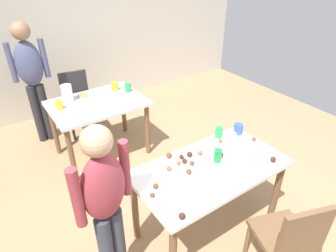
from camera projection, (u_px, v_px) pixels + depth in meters
ground_plane at (204, 226)px, 2.85m from camera, size 6.40×6.40×0.00m
wall_back at (72, 28)px, 4.44m from camera, size 6.40×0.10×2.60m
dining_table_near at (210, 176)px, 2.51m from camera, size 1.31×0.70×0.75m
dining_table_far at (98, 110)px, 3.55m from camera, size 1.10×0.78×0.75m
chair_near_table at (290, 237)px, 2.15m from camera, size 0.51×0.51×0.87m
chair_far_table at (77, 99)px, 4.15m from camera, size 0.44×0.44×0.87m
person_girl_near at (105, 201)px, 1.95m from camera, size 0.45×0.27×1.46m
person_adult_far at (31, 74)px, 3.67m from camera, size 0.45×0.23×1.62m
mixing_bowl at (206, 173)px, 2.32m from camera, size 0.19×0.19×0.08m
soda_can at (218, 156)px, 2.49m from camera, size 0.07×0.07×0.12m
fork_near at (174, 205)px, 2.08m from camera, size 0.17×0.02×0.01m
cup_near_0 at (231, 137)px, 2.75m from camera, size 0.08×0.08×0.09m
cup_near_1 at (219, 132)px, 2.81m from camera, size 0.07×0.07×0.11m
cup_near_2 at (238, 129)px, 2.87m from camera, size 0.09×0.09×0.11m
cake_ball_0 at (169, 155)px, 2.55m from camera, size 0.05×0.05×0.05m
cake_ball_1 at (192, 163)px, 2.46m from camera, size 0.04×0.04×0.04m
cake_ball_2 at (156, 186)px, 2.22m from camera, size 0.04×0.04×0.04m
cake_ball_3 at (181, 157)px, 2.54m from camera, size 0.04×0.04×0.04m
cake_ball_4 at (152, 195)px, 2.14m from camera, size 0.04×0.04×0.04m
cake_ball_5 at (190, 154)px, 2.56m from camera, size 0.05×0.05×0.05m
cake_ball_6 at (189, 172)px, 2.36m from camera, size 0.05×0.05×0.05m
cake_ball_7 at (182, 216)px, 1.97m from camera, size 0.05×0.05×0.05m
cake_ball_8 at (220, 141)px, 2.75m from camera, size 0.04×0.04×0.04m
cake_ball_9 at (179, 163)px, 2.47m from camera, size 0.04×0.04×0.04m
cake_ball_10 at (273, 159)px, 2.50m from camera, size 0.05×0.05×0.05m
cake_ball_11 at (254, 139)px, 2.78m from camera, size 0.04×0.04×0.04m
cake_ball_12 at (200, 153)px, 2.58m from camera, size 0.04×0.04×0.04m
cake_ball_13 at (169, 168)px, 2.40m from camera, size 0.04×0.04×0.04m
cake_ball_14 at (221, 154)px, 2.57m from camera, size 0.04×0.04×0.04m
cake_ball_15 at (185, 161)px, 2.48m from camera, size 0.04×0.04×0.04m
pitcher_far at (67, 93)px, 3.46m from camera, size 0.13×0.13×0.21m
cup_far_0 at (128, 88)px, 3.72m from camera, size 0.08×0.08×0.11m
cup_far_1 at (115, 86)px, 3.77m from camera, size 0.09×0.09×0.10m
cup_far_2 at (59, 105)px, 3.31m from camera, size 0.08×0.08×0.11m
donut_far_0 at (82, 95)px, 3.62m from camera, size 0.11×0.11×0.03m
donut_far_1 at (109, 95)px, 3.62m from camera, size 0.14×0.14×0.04m
donut_far_2 at (71, 118)px, 3.12m from camera, size 0.14×0.14×0.04m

